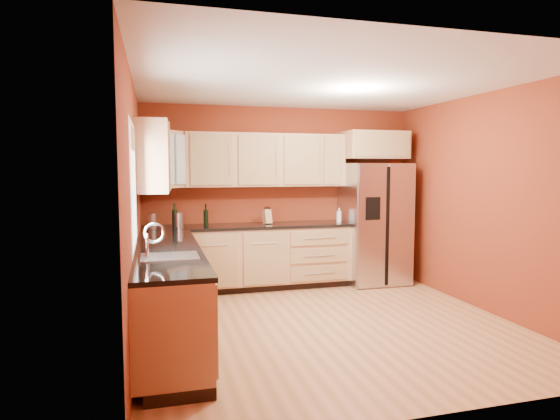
# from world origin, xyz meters

# --- Properties ---
(floor) EXTENTS (4.00, 4.00, 0.00)m
(floor) POSITION_xyz_m (0.00, 0.00, 0.00)
(floor) COLOR #A97641
(floor) RESTS_ON ground
(ceiling) EXTENTS (4.00, 4.00, 0.00)m
(ceiling) POSITION_xyz_m (0.00, 0.00, 2.60)
(ceiling) COLOR silver
(ceiling) RESTS_ON wall_back
(wall_back) EXTENTS (4.00, 0.04, 2.60)m
(wall_back) POSITION_xyz_m (0.00, 2.00, 1.30)
(wall_back) COLOR maroon
(wall_back) RESTS_ON floor
(wall_front) EXTENTS (4.00, 0.04, 2.60)m
(wall_front) POSITION_xyz_m (0.00, -2.00, 1.30)
(wall_front) COLOR maroon
(wall_front) RESTS_ON floor
(wall_left) EXTENTS (0.04, 4.00, 2.60)m
(wall_left) POSITION_xyz_m (-2.00, 0.00, 1.30)
(wall_left) COLOR maroon
(wall_left) RESTS_ON floor
(wall_right) EXTENTS (0.04, 4.00, 2.60)m
(wall_right) POSITION_xyz_m (2.00, 0.00, 1.30)
(wall_right) COLOR maroon
(wall_right) RESTS_ON floor
(base_cabinets_back) EXTENTS (2.90, 0.60, 0.88)m
(base_cabinets_back) POSITION_xyz_m (-0.55, 1.70, 0.44)
(base_cabinets_back) COLOR tan
(base_cabinets_back) RESTS_ON floor
(base_cabinets_left) EXTENTS (0.60, 2.80, 0.88)m
(base_cabinets_left) POSITION_xyz_m (-1.70, 0.00, 0.44)
(base_cabinets_left) COLOR tan
(base_cabinets_left) RESTS_ON floor
(countertop_back) EXTENTS (2.90, 0.62, 0.04)m
(countertop_back) POSITION_xyz_m (-0.55, 1.69, 0.90)
(countertop_back) COLOR black
(countertop_back) RESTS_ON base_cabinets_back
(countertop_left) EXTENTS (0.62, 2.80, 0.04)m
(countertop_left) POSITION_xyz_m (-1.69, 0.00, 0.90)
(countertop_left) COLOR black
(countertop_left) RESTS_ON base_cabinets_left
(upper_cabinets_back) EXTENTS (2.30, 0.33, 0.75)m
(upper_cabinets_back) POSITION_xyz_m (-0.25, 1.83, 1.83)
(upper_cabinets_back) COLOR tan
(upper_cabinets_back) RESTS_ON wall_back
(upper_cabinets_left) EXTENTS (0.33, 1.35, 0.75)m
(upper_cabinets_left) POSITION_xyz_m (-1.83, 0.72, 1.83)
(upper_cabinets_left) COLOR tan
(upper_cabinets_left) RESTS_ON wall_left
(corner_upper_cabinet) EXTENTS (0.67, 0.67, 0.75)m
(corner_upper_cabinet) POSITION_xyz_m (-1.67, 1.67, 1.83)
(corner_upper_cabinet) COLOR tan
(corner_upper_cabinet) RESTS_ON wall_back
(over_fridge_cabinet) EXTENTS (0.92, 0.60, 0.40)m
(over_fridge_cabinet) POSITION_xyz_m (1.35, 1.70, 2.05)
(over_fridge_cabinet) COLOR tan
(over_fridge_cabinet) RESTS_ON wall_back
(refrigerator) EXTENTS (0.90, 0.75, 1.78)m
(refrigerator) POSITION_xyz_m (1.35, 1.62, 0.89)
(refrigerator) COLOR #B3B2B7
(refrigerator) RESTS_ON floor
(window) EXTENTS (0.03, 0.90, 1.00)m
(window) POSITION_xyz_m (-1.98, -0.50, 1.55)
(window) COLOR white
(window) RESTS_ON wall_left
(sink_faucet) EXTENTS (0.50, 0.42, 0.30)m
(sink_faucet) POSITION_xyz_m (-1.69, -0.50, 1.07)
(sink_faucet) COLOR silver
(sink_faucet) RESTS_ON countertop_left
(canister_left) EXTENTS (0.12, 0.12, 0.20)m
(canister_left) POSITION_xyz_m (-1.85, 1.67, 1.02)
(canister_left) COLOR #B3B2B7
(canister_left) RESTS_ON countertop_back
(canister_right) EXTENTS (0.14, 0.14, 0.20)m
(canister_right) POSITION_xyz_m (-1.50, 1.71, 1.02)
(canister_right) COLOR #B3B2B7
(canister_right) RESTS_ON countertop_back
(wine_bottle_a) EXTENTS (0.08, 0.08, 0.30)m
(wine_bottle_a) POSITION_xyz_m (-1.14, 1.68, 1.07)
(wine_bottle_a) COLOR black
(wine_bottle_a) RESTS_ON countertop_back
(wine_bottle_b) EXTENTS (0.09, 0.09, 0.32)m
(wine_bottle_b) POSITION_xyz_m (-1.55, 1.72, 1.08)
(wine_bottle_b) COLOR black
(wine_bottle_b) RESTS_ON countertop_back
(knife_block) EXTENTS (0.12, 0.12, 0.20)m
(knife_block) POSITION_xyz_m (-0.26, 1.74, 1.02)
(knife_block) COLOR tan
(knife_block) RESTS_ON countertop_back
(soap_dispenser) EXTENTS (0.09, 0.09, 0.21)m
(soap_dispenser) POSITION_xyz_m (0.80, 1.65, 1.02)
(soap_dispenser) COLOR white
(soap_dispenser) RESTS_ON countertop_back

